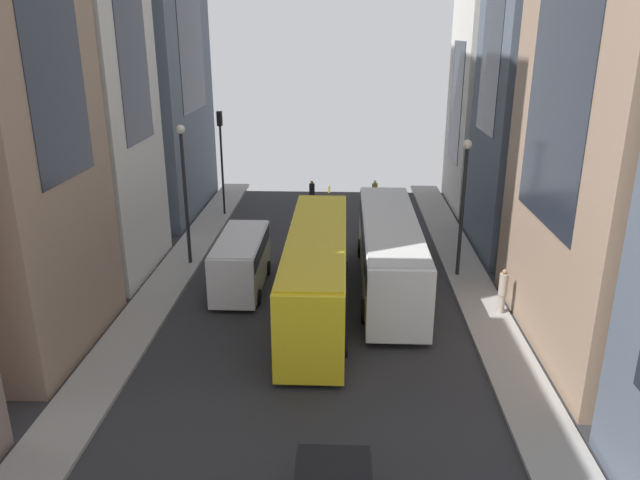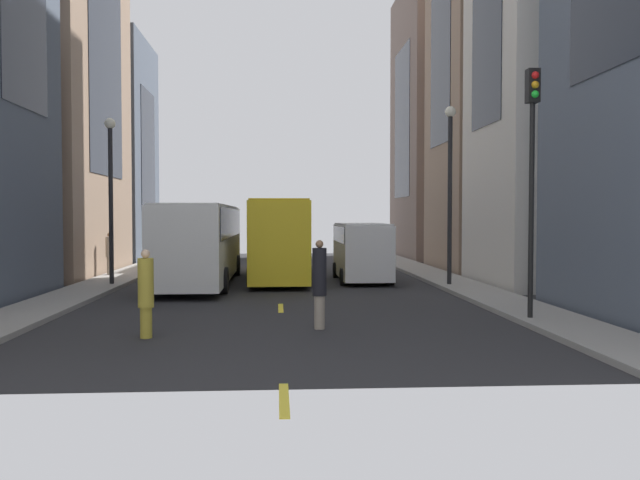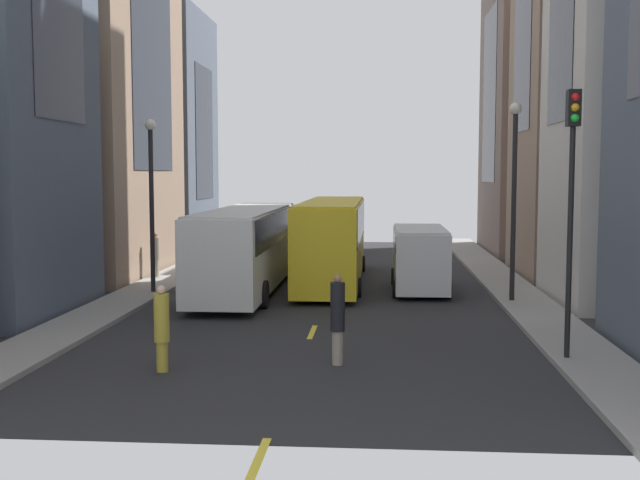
# 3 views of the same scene
# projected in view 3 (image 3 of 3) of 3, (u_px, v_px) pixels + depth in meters

# --- Properties ---
(ground_plane) EXTENTS (40.75, 40.75, 0.00)m
(ground_plane) POSITION_uv_depth(u_px,v_px,m) (333.00, 283.00, 34.03)
(ground_plane) COLOR #28282B
(sidewalk_west) EXTENTS (2.02, 44.00, 0.15)m
(sidewalk_west) POSITION_uv_depth(u_px,v_px,m) (167.00, 280.00, 34.58)
(sidewalk_west) COLOR gray
(sidewalk_west) RESTS_ON ground
(sidewalk_east) EXTENTS (2.02, 44.00, 0.15)m
(sidewalk_east) POSITION_uv_depth(u_px,v_px,m) (505.00, 283.00, 33.46)
(sidewalk_east) COLOR gray
(sidewalk_east) RESTS_ON ground
(lane_stripe_0) EXTENTS (0.16, 2.00, 0.01)m
(lane_stripe_0) POSITION_uv_depth(u_px,v_px,m) (259.00, 459.00, 13.17)
(lane_stripe_0) COLOR yellow
(lane_stripe_0) RESTS_ON ground
(lane_stripe_1) EXTENTS (0.16, 2.00, 0.01)m
(lane_stripe_1) POSITION_uv_depth(u_px,v_px,m) (312.00, 332.00, 23.60)
(lane_stripe_1) COLOR yellow
(lane_stripe_1) RESTS_ON ground
(lane_stripe_2) EXTENTS (0.16, 2.00, 0.01)m
(lane_stripe_2) POSITION_uv_depth(u_px,v_px,m) (333.00, 283.00, 34.03)
(lane_stripe_2) COLOR yellow
(lane_stripe_2) RESTS_ON ground
(lane_stripe_3) EXTENTS (0.16, 2.00, 0.01)m
(lane_stripe_3) POSITION_uv_depth(u_px,v_px,m) (344.00, 257.00, 44.46)
(lane_stripe_3) COLOR yellow
(lane_stripe_3) RESTS_ON ground
(lane_stripe_4) EXTENTS (0.16, 2.00, 0.01)m
(lane_stripe_4) POSITION_uv_depth(u_px,v_px,m) (351.00, 241.00, 54.89)
(lane_stripe_4) COLOR yellow
(lane_stripe_4) RESTS_ON ground
(building_west_2) EXTENTS (8.13, 11.27, 21.82)m
(building_west_2) POSITION_uv_depth(u_px,v_px,m) (67.00, 42.00, 36.49)
(building_west_2) COLOR #937760
(building_west_2) RESTS_ON ground
(building_west_3) EXTENTS (7.85, 8.14, 14.37)m
(building_west_3) POSITION_uv_depth(u_px,v_px,m) (141.00, 133.00, 47.34)
(building_west_3) COLOR #4C5666
(building_west_3) RESTS_ON ground
(building_east_3) EXTENTS (6.38, 9.80, 18.78)m
(building_east_3) POSITION_uv_depth(u_px,v_px,m) (543.00, 96.00, 46.87)
(building_east_3) COLOR #7A665B
(building_east_3) RESTS_ON ground
(city_bus_white) EXTENTS (2.80, 12.51, 3.35)m
(city_bus_white) POSITION_uv_depth(u_px,v_px,m) (247.00, 242.00, 31.53)
(city_bus_white) COLOR silver
(city_bus_white) RESTS_ON ground
(streetcar_yellow) EXTENTS (2.70, 12.68, 3.59)m
(streetcar_yellow) POSITION_uv_depth(u_px,v_px,m) (333.00, 234.00, 34.07)
(streetcar_yellow) COLOR yellow
(streetcar_yellow) RESTS_ON ground
(delivery_van_white) EXTENTS (2.25, 5.64, 2.58)m
(delivery_van_white) POSITION_uv_depth(u_px,v_px,m) (420.00, 254.00, 31.65)
(delivery_van_white) COLOR white
(delivery_van_white) RESTS_ON ground
(car_black_0) EXTENTS (2.07, 4.29, 1.53)m
(car_black_0) POSITION_uv_depth(u_px,v_px,m) (330.00, 237.00, 47.34)
(car_black_0) COLOR black
(car_black_0) RESTS_ON ground
(pedestrian_walking_far) EXTENTS (0.36, 0.36, 2.29)m
(pedestrian_walking_far) POSITION_uv_depth(u_px,v_px,m) (338.00, 317.00, 19.52)
(pedestrian_walking_far) COLOR gray
(pedestrian_walking_far) RESTS_ON ground
(pedestrian_crossing_near) EXTENTS (0.37, 0.37, 1.99)m
(pedestrian_crossing_near) POSITION_uv_depth(u_px,v_px,m) (156.00, 253.00, 34.97)
(pedestrian_crossing_near) COLOR gray
(pedestrian_crossing_near) RESTS_ON ground
(pedestrian_crossing_mid) EXTENTS (0.37, 0.37, 2.11)m
(pedestrian_crossing_mid) POSITION_uv_depth(u_px,v_px,m) (162.00, 326.00, 18.85)
(pedestrian_crossing_mid) COLOR gold
(pedestrian_crossing_mid) RESTS_ON ground
(traffic_light_near_corner) EXTENTS (0.32, 0.44, 6.70)m
(traffic_light_near_corner) POSITION_uv_depth(u_px,v_px,m) (572.00, 175.00, 19.38)
(traffic_light_near_corner) COLOR black
(traffic_light_near_corner) RESTS_ON ground
(streetlamp_near) EXTENTS (0.44, 0.44, 7.17)m
(streetlamp_near) POSITION_uv_depth(u_px,v_px,m) (514.00, 180.00, 28.26)
(streetlamp_near) COLOR black
(streetlamp_near) RESTS_ON ground
(streetlamp_far) EXTENTS (0.44, 0.44, 6.72)m
(streetlamp_far) POSITION_uv_depth(u_px,v_px,m) (151.00, 186.00, 30.36)
(streetlamp_far) COLOR black
(streetlamp_far) RESTS_ON ground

